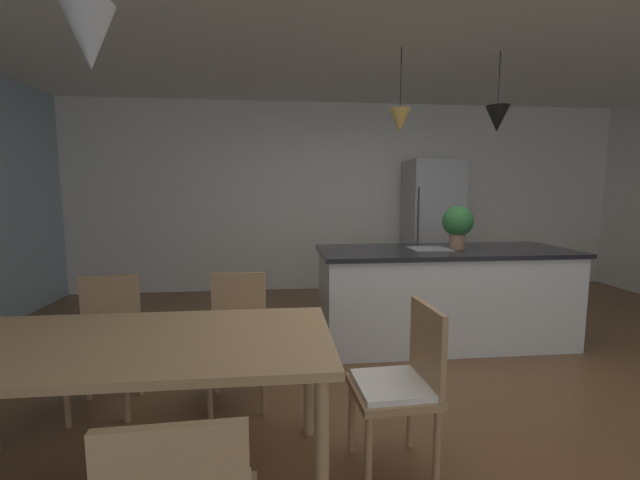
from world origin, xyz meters
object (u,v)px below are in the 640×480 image
object	(u,v)px
chair_kitchen_end	(402,382)
chair_far_right	(238,333)
dining_table	(128,354)
potted_plant_on_island	(458,223)
chair_far_left	(106,338)
refrigerator	(432,227)
kitchen_island	(443,294)

from	to	relation	value
chair_kitchen_end	chair_far_right	bearing A→B (deg)	138.02
dining_table	potted_plant_on_island	world-z (taller)	potted_plant_on_island
dining_table	chair_far_left	xyz separation A→B (m)	(-0.43, 0.81, -0.21)
chair_far_left	refrigerator	bearing A→B (deg)	40.37
kitchen_island	potted_plant_on_island	size ratio (longest dim) A/B	5.81
kitchen_island	refrigerator	distance (m)	2.07
chair_kitchen_end	refrigerator	world-z (taller)	refrigerator
chair_far_left	chair_far_right	world-z (taller)	same
chair_far_left	chair_far_right	bearing A→B (deg)	0.01
chair_kitchen_end	kitchen_island	distance (m)	1.96
dining_table	chair_far_left	size ratio (longest dim) A/B	2.20
chair_kitchen_end	chair_far_right	distance (m)	1.21
kitchen_island	potted_plant_on_island	bearing A→B (deg)	0.00
dining_table	refrigerator	distance (m)	4.65
dining_table	potted_plant_on_island	bearing A→B (deg)	35.84
chair_far_left	kitchen_island	size ratio (longest dim) A/B	0.37
chair_kitchen_end	chair_far_left	xyz separation A→B (m)	(-1.76, 0.81, 0.00)
chair_far_left	potted_plant_on_island	bearing A→B (deg)	17.97
refrigerator	potted_plant_on_island	size ratio (longest dim) A/B	4.61
kitchen_island	chair_far_right	bearing A→B (deg)	-153.52
kitchen_island	refrigerator	world-z (taller)	refrigerator
chair_kitchen_end	chair_far_left	world-z (taller)	same
chair_far_left	refrigerator	distance (m)	4.39
dining_table	refrigerator	bearing A→B (deg)	51.52
potted_plant_on_island	refrigerator	bearing A→B (deg)	75.28
refrigerator	potted_plant_on_island	world-z (taller)	refrigerator
potted_plant_on_island	chair_kitchen_end	bearing A→B (deg)	-121.66
chair_far_left	refrigerator	xyz separation A→B (m)	(3.33, 2.83, 0.46)
chair_far_left	chair_kitchen_end	bearing A→B (deg)	-24.63
chair_far_left	kitchen_island	xyz separation A→B (m)	(2.70, 0.92, -0.01)
chair_kitchen_end	dining_table	bearing A→B (deg)	-179.88
kitchen_island	chair_kitchen_end	bearing A→B (deg)	-118.63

